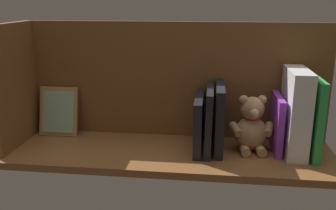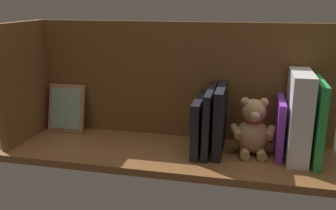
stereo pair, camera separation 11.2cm
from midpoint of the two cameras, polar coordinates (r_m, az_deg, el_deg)
ground_plane at (r=116.77cm, az=-2.76°, el=-7.38°), size 101.14×31.51×2.20cm
shelf_back_panel at (r=123.29cm, az=-1.82°, el=3.80°), size 101.14×1.50×38.31cm
shelf_side_divider at (r=127.80cm, az=-24.91°, el=2.74°), size 2.40×25.51×38.31cm
book_0 at (r=115.83cm, az=18.80°, el=-1.66°), size 2.08×19.39×23.55cm
dictionary_thick_white at (r=114.95cm, az=16.39°, el=-1.05°), size 5.93×18.46×25.58cm
book_1 at (r=116.70cm, az=13.78°, el=-2.77°), size 1.94×16.11×17.18cm
teddy_bear at (r=115.08cm, az=10.03°, el=-3.30°), size 14.05×11.86×17.41cm
book_2 at (r=113.93cm, az=5.16°, el=-2.00°), size 2.53×19.11×20.27cm
book_3 at (r=113.73cm, az=3.54°, el=-2.19°), size 2.28×20.06×19.54cm
book_4 at (r=114.35cm, az=1.96°, el=-2.79°), size 2.43×20.11×16.78cm
picture_frame_leaning at (r=133.70cm, az=-18.77°, el=-0.96°), size 13.21×5.39×16.61cm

